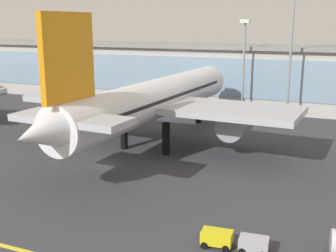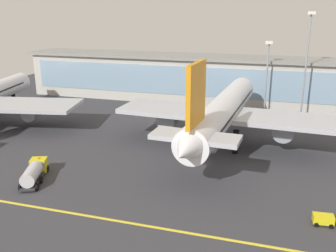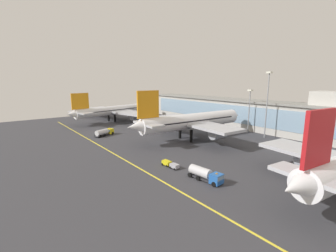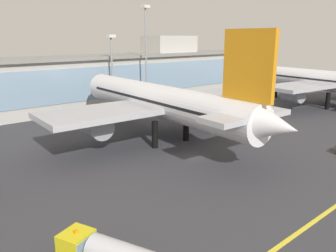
{
  "view_description": "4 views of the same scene",
  "coord_description": "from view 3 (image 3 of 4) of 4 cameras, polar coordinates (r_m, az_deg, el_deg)",
  "views": [
    {
      "loc": [
        29.02,
        -47.33,
        18.53
      ],
      "look_at": [
        6.33,
        6.57,
        4.5
      ],
      "focal_mm": 46.23,
      "sensor_mm": 36.0,
      "label": 1
    },
    {
      "loc": [
        13.14,
        -62.26,
        27.01
      ],
      "look_at": [
        -7.73,
        6.38,
        4.63
      ],
      "focal_mm": 40.37,
      "sensor_mm": 36.0,
      "label": 2
    },
    {
      "loc": [
        68.38,
        -51.76,
        22.94
      ],
      "look_at": [
        -9.28,
        7.84,
        3.85
      ],
      "focal_mm": 25.0,
      "sensor_mm": 36.0,
      "label": 3
    },
    {
      "loc": [
        -36.13,
        -35.95,
        18.56
      ],
      "look_at": [
        2.28,
        8.61,
        3.09
      ],
      "focal_mm": 36.26,
      "sensor_mm": 36.0,
      "label": 4
    }
  ],
  "objects": [
    {
      "name": "terminal_building",
      "position": [
        120.79,
        18.49,
        3.05
      ],
      "size": [
        130.46,
        14.0,
        18.97
      ],
      "color": "beige",
      "rests_on": "ground"
    },
    {
      "name": "service_truck_far",
      "position": [
        63.76,
        0.54,
        -9.29
      ],
      "size": [
        5.7,
        2.11,
        1.4
      ],
      "rotation": [
        0.0,
        0.0,
        3.22
      ],
      "color": "black",
      "rests_on": "ground"
    },
    {
      "name": "ground_plane",
      "position": [
        88.77,
        -0.37,
        -3.94
      ],
      "size": [
        180.0,
        180.0,
        0.0
      ],
      "primitive_type": "plane",
      "color": "#38383D"
    },
    {
      "name": "airliner_near_right",
      "position": [
        92.4,
        5.89,
        1.16
      ],
      "size": [
        43.41,
        55.49,
        19.63
      ],
      "rotation": [
        0.0,
        0.0,
        1.52
      ],
      "color": "black",
      "rests_on": "ground"
    },
    {
      "name": "taxiway_centreline_stripe",
      "position": [
        78.02,
        -13.44,
        -6.37
      ],
      "size": [
        144.0,
        0.5,
        0.01
      ],
      "primitive_type": "cube",
      "color": "yellow",
      "rests_on": "ground"
    },
    {
      "name": "baggage_tug_near",
      "position": [
        56.07,
        9.22,
        -11.58
      ],
      "size": [
        9.23,
        3.65,
        2.9
      ],
      "rotation": [
        0.0,
        0.0,
        0.09
      ],
      "color": "black",
      "rests_on": "ground"
    },
    {
      "name": "apron_light_mast_centre",
      "position": [
        101.34,
        23.11,
        6.78
      ],
      "size": [
        1.8,
        1.8,
        26.38
      ],
      "color": "gray",
      "rests_on": "ground"
    },
    {
      "name": "fuel_tanker_truck",
      "position": [
        102.29,
        -15.16,
        -1.45
      ],
      "size": [
        5.66,
        9.31,
        2.9
      ],
      "rotation": [
        0.0,
        0.0,
        1.94
      ],
      "color": "black",
      "rests_on": "ground"
    },
    {
      "name": "apron_light_mast_west",
      "position": [
        108.18,
        19.25,
        5.12
      ],
      "size": [
        1.8,
        1.8,
        19.15
      ],
      "color": "gray",
      "rests_on": "ground"
    },
    {
      "name": "airliner_near_left",
      "position": [
        138.33,
        -12.46,
        3.78
      ],
      "size": [
        51.93,
        59.1,
        16.75
      ],
      "rotation": [
        0.0,
        0.0,
        1.77
      ],
      "color": "black",
      "rests_on": "ground"
    }
  ]
}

